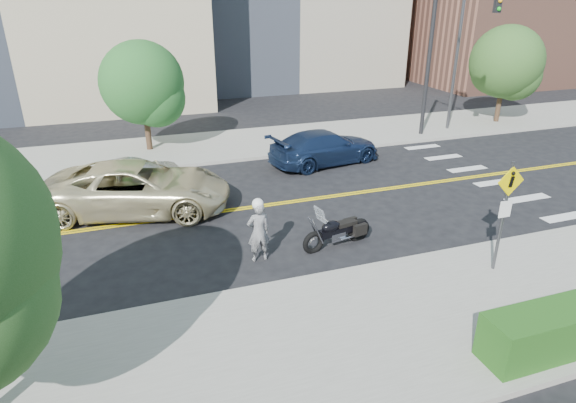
{
  "coord_description": "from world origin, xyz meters",
  "views": [
    {
      "loc": [
        -4.59,
        -15.01,
        6.89
      ],
      "look_at": [
        -0.31,
        -2.56,
        1.2
      ],
      "focal_mm": 30.0,
      "sensor_mm": 36.0,
      "label": 1
    }
  ],
  "objects_px": {
    "motorcyclist": "(258,230)",
    "suv": "(138,188)",
    "parked_car_silver": "(136,175)",
    "motorcycle": "(338,225)",
    "pedestrian_sign": "(505,207)",
    "parked_car_blue": "(325,147)"
  },
  "relations": [
    {
      "from": "parked_car_silver",
      "to": "motorcyclist",
      "type": "bearing_deg",
      "value": -166.43
    },
    {
      "from": "parked_car_blue",
      "to": "motorcycle",
      "type": "bearing_deg",
      "value": 149.06
    },
    {
      "from": "pedestrian_sign",
      "to": "motorcycle",
      "type": "bearing_deg",
      "value": 139.81
    },
    {
      "from": "parked_car_silver",
      "to": "parked_car_blue",
      "type": "xyz_separation_m",
      "value": [
        7.99,
        0.59,
        0.15
      ]
    },
    {
      "from": "motorcyclist",
      "to": "suv",
      "type": "relative_size",
      "value": 0.3
    },
    {
      "from": "pedestrian_sign",
      "to": "parked_car_silver",
      "type": "bearing_deg",
      "value": 132.96
    },
    {
      "from": "motorcyclist",
      "to": "motorcycle",
      "type": "distance_m",
      "value": 2.44
    },
    {
      "from": "parked_car_silver",
      "to": "pedestrian_sign",
      "type": "bearing_deg",
      "value": -147.61
    },
    {
      "from": "pedestrian_sign",
      "to": "parked_car_silver",
      "type": "xyz_separation_m",
      "value": [
        -8.69,
        9.33,
        -1.37
      ]
    },
    {
      "from": "motorcyclist",
      "to": "parked_car_blue",
      "type": "relative_size",
      "value": 0.37
    },
    {
      "from": "motorcyclist",
      "to": "pedestrian_sign",
      "type": "bearing_deg",
      "value": 153.2
    },
    {
      "from": "parked_car_silver",
      "to": "motorcycle",
      "type": "bearing_deg",
      "value": -151.1
    },
    {
      "from": "motorcycle",
      "to": "parked_car_blue",
      "type": "bearing_deg",
      "value": 59.19
    },
    {
      "from": "motorcyclist",
      "to": "motorcycle",
      "type": "bearing_deg",
      "value": -179.79
    },
    {
      "from": "suv",
      "to": "parked_car_silver",
      "type": "bearing_deg",
      "value": 14.22
    },
    {
      "from": "parked_car_silver",
      "to": "parked_car_blue",
      "type": "distance_m",
      "value": 8.01
    },
    {
      "from": "motorcyclist",
      "to": "suv",
      "type": "xyz_separation_m",
      "value": [
        -2.97,
        4.53,
        -0.08
      ]
    },
    {
      "from": "pedestrian_sign",
      "to": "parked_car_silver",
      "type": "height_order",
      "value": "pedestrian_sign"
    },
    {
      "from": "motorcyclist",
      "to": "parked_car_silver",
      "type": "xyz_separation_m",
      "value": [
        -2.96,
        6.6,
        -0.35
      ]
    },
    {
      "from": "motorcycle",
      "to": "suv",
      "type": "relative_size",
      "value": 0.36
    },
    {
      "from": "motorcycle",
      "to": "parked_car_blue",
      "type": "relative_size",
      "value": 0.44
    },
    {
      "from": "suv",
      "to": "parked_car_blue",
      "type": "xyz_separation_m",
      "value": [
        8.0,
        2.66,
        -0.12
      ]
    }
  ]
}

